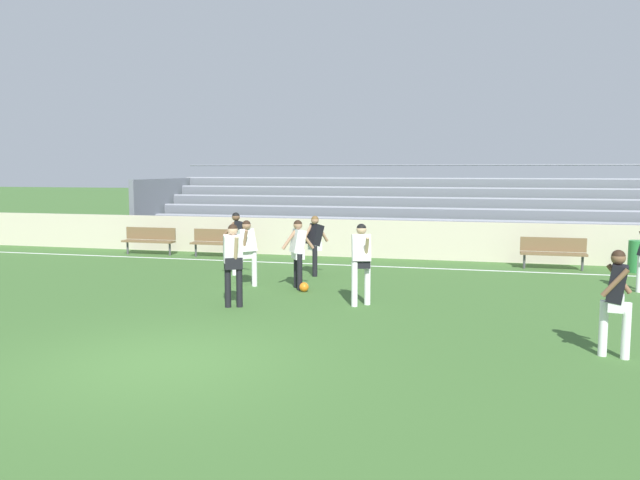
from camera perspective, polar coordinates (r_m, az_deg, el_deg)
ground_plane at (r=9.91m, az=-14.02°, el=-10.54°), size 160.00×160.00×0.00m
field_line_sideline at (r=19.27m, az=0.55°, el=-2.17°), size 44.00×0.12×0.01m
sideline_wall at (r=20.96m, az=1.75°, el=0.18°), size 48.00×0.16×1.21m
bleacher_stand at (r=23.81m, az=9.08°, el=2.52°), size 20.97×5.23×3.04m
bench_far_right at (r=21.07m, az=-8.96°, el=-0.03°), size 1.80×0.40×0.90m
bench_near_wall_gap at (r=22.18m, az=-14.88°, el=0.15°), size 1.80×0.40×0.90m
bench_near_bin at (r=19.44m, az=19.96°, el=-0.86°), size 1.80×0.40×0.90m
trash_bin at (r=19.83m, az=26.34°, el=-1.31°), size 0.51×0.51×0.88m
player_white_pressing_high at (r=15.24m, az=-1.97°, el=-0.73°), size 0.74×0.49×1.65m
player_white_wide_right at (r=13.38m, az=3.67°, el=-1.49°), size 0.46×0.66×1.72m
player_dark_challenging at (r=17.19m, az=-7.44°, el=0.16°), size 0.73×0.49×1.71m
player_white_on_ball at (r=13.32m, az=-7.70°, el=-1.56°), size 0.48×0.59×1.72m
player_dark_dropping_back at (r=17.17m, az=-0.46°, el=-0.03°), size 0.70×0.53×1.61m
player_dark_trailing_run at (r=10.65m, az=24.79°, el=-4.36°), size 0.51×0.53×1.65m
player_white_wide_left at (r=15.68m, az=-6.51°, el=-0.65°), size 0.55×0.64×1.61m
soccer_ball at (r=15.00m, az=-1.43°, el=-4.19°), size 0.22×0.22×0.22m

